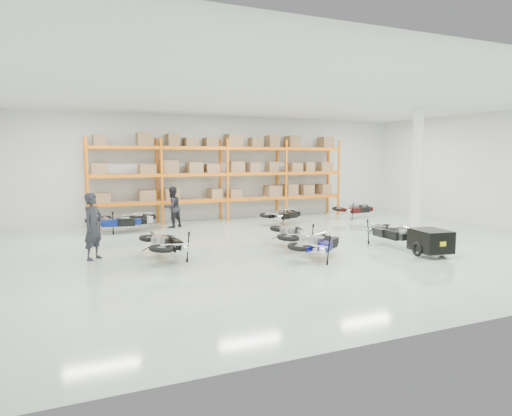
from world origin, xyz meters
name	(u,v)px	position (x,y,z in m)	size (l,w,h in m)	color
room	(296,173)	(0.00, 0.00, 2.25)	(18.00, 18.00, 18.00)	#B2C6B2
pallet_rack	(224,168)	(0.00, 6.45, 2.26)	(11.28, 0.98, 3.62)	orange
structural_column	(417,171)	(5.20, 0.50, 2.25)	(0.25, 0.25, 4.50)	white
moto_blue_centre	(318,240)	(-0.34, -1.89, 0.54)	(0.79, 1.77, 1.08)	#090854
moto_silver_left	(291,230)	(-0.31, -0.30, 0.57)	(0.84, 1.88, 1.15)	#B6B8BD
moto_black_far_left	(164,239)	(-4.13, -0.28, 0.57)	(0.82, 1.86, 1.13)	black
moto_touring_right	(392,228)	(2.72, -1.18, 0.56)	(0.81, 1.82, 1.11)	black
trailer	(430,241)	(2.72, -2.78, 0.43)	(0.96, 1.77, 0.73)	black
moto_back_a	(116,218)	(-4.77, 4.69, 0.57)	(0.83, 1.86, 1.14)	navy
moto_back_b	(127,216)	(-4.34, 4.95, 0.58)	(0.84, 1.89, 1.15)	#ADB2B7
moto_back_c	(283,212)	(1.67, 4.13, 0.53)	(0.76, 1.72, 1.05)	black
moto_back_d	(355,207)	(5.53, 4.59, 0.53)	(0.77, 1.74, 1.06)	#3A0B0D
person_left	(93,226)	(-5.83, 0.55, 0.89)	(0.65, 0.43, 1.79)	black
person_back	(172,207)	(-2.58, 5.25, 0.79)	(0.77, 0.60, 1.58)	black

